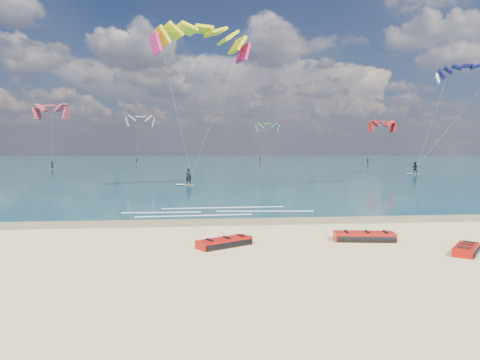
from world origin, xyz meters
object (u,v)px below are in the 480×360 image
(packed_kite_left, at_px, (224,247))
(packed_kite_right, at_px, (466,254))
(kitesurfer_far, at_px, (441,115))
(packed_kite_mid, at_px, (364,241))
(kitesurfer_main, at_px, (195,102))

(packed_kite_left, xyz_separation_m, packed_kite_right, (8.70, -1.97, 0.00))
(packed_kite_left, bearing_deg, kitesurfer_far, 20.26)
(packed_kite_mid, distance_m, packed_kite_right, 3.77)
(packed_kite_left, bearing_deg, kitesurfer_main, 62.13)
(packed_kite_mid, height_order, packed_kite_right, packed_kite_mid)
(kitesurfer_far, bearing_deg, packed_kite_left, -129.47)
(kitesurfer_far, bearing_deg, packed_kite_mid, -124.45)
(packed_kite_left, height_order, kitesurfer_far, kitesurfer_far)
(packed_kite_left, bearing_deg, packed_kite_right, -43.66)
(kitesurfer_main, xyz_separation_m, kitesurfer_far, (34.17, 16.50, 0.30))
(kitesurfer_main, bearing_deg, packed_kite_left, -100.30)
(packed_kite_right, distance_m, kitesurfer_far, 49.88)
(packed_kite_left, distance_m, kitesurfer_far, 53.10)
(packed_kite_left, bearing_deg, packed_kite_mid, -26.34)
(packed_kite_left, distance_m, kitesurfer_main, 25.69)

